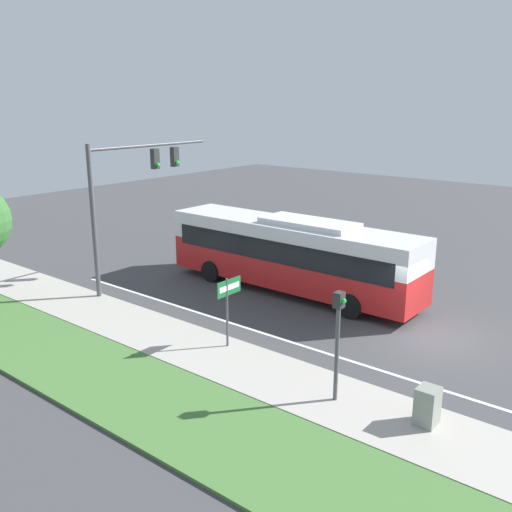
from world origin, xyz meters
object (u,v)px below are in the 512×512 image
Objects in this scene: bus at (291,251)px; street_sign at (228,299)px; utility_cabinet at (427,406)px; signal_gantry at (130,184)px; pedestrian_signal at (338,330)px.

street_sign is at bearing -163.43° from bus.
bus reaches higher than utility_cabinet.
street_sign is (-2.32, -7.71, -2.91)m from signal_gantry.
signal_gantry is at bearing 75.65° from pedestrian_signal.
pedestrian_signal is 1.31× the size of street_sign.
street_sign is (-6.29, -1.87, -0.04)m from bus.
bus is 11.41m from utility_cabinet.
utility_cabinet is (0.41, -2.49, -1.60)m from pedestrian_signal.
bus is at bearing 53.55° from utility_cabinet.
signal_gantry reaches higher than street_sign.
bus is at bearing 16.57° from street_sign.
utility_cabinet is (-2.78, -14.97, -4.07)m from signal_gantry.
bus reaches higher than street_sign.
pedestrian_signal is 3.22× the size of utility_cabinet.
signal_gantry is 2.01× the size of pedestrian_signal.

